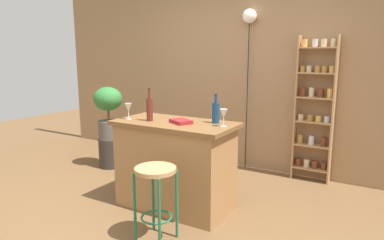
# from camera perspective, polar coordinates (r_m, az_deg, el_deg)

# --- Properties ---
(ground) EXTENTS (12.00, 12.00, 0.00)m
(ground) POSITION_cam_1_polar(r_m,az_deg,el_deg) (3.49, -5.55, -15.68)
(ground) COLOR brown
(back_wall) EXTENTS (6.40, 0.10, 2.80)m
(back_wall) POSITION_cam_1_polar(r_m,az_deg,el_deg) (4.83, 8.12, 8.88)
(back_wall) COLOR #997551
(back_wall) RESTS_ON ground
(kitchen_counter) EXTENTS (1.22, 0.62, 0.89)m
(kitchen_counter) POSITION_cam_1_polar(r_m,az_deg,el_deg) (3.55, -2.79, -7.34)
(kitchen_counter) COLOR #9E7042
(kitchen_counter) RESTS_ON ground
(bar_stool) EXTENTS (0.35, 0.35, 0.64)m
(bar_stool) POSITION_cam_1_polar(r_m,az_deg,el_deg) (2.93, -5.98, -10.76)
(bar_stool) COLOR #196642
(bar_stool) RESTS_ON ground
(spice_shelf) EXTENTS (0.45, 0.14, 1.77)m
(spice_shelf) POSITION_cam_1_polar(r_m,az_deg,el_deg) (4.44, 19.46, 1.72)
(spice_shelf) COLOR tan
(spice_shelf) RESTS_ON ground
(plant_stool) EXTENTS (0.31, 0.31, 0.40)m
(plant_stool) POSITION_cam_1_polar(r_m,az_deg,el_deg) (4.98, -13.28, -5.24)
(plant_stool) COLOR #2D2823
(plant_stool) RESTS_ON ground
(potted_plant) EXTENTS (0.40, 0.36, 0.72)m
(potted_plant) POSITION_cam_1_polar(r_m,az_deg,el_deg) (4.85, -13.60, 1.84)
(potted_plant) COLOR #514C47
(potted_plant) RESTS_ON plant_stool
(bottle_sauce_amber) EXTENTS (0.06, 0.06, 0.33)m
(bottle_sauce_amber) POSITION_cam_1_polar(r_m,az_deg,el_deg) (3.48, -6.98, 1.87)
(bottle_sauce_amber) COLOR #5B2319
(bottle_sauce_amber) RESTS_ON kitchen_counter
(bottle_olive_oil) EXTENTS (0.07, 0.07, 0.28)m
(bottle_olive_oil) POSITION_cam_1_polar(r_m,az_deg,el_deg) (3.36, 3.92, 1.30)
(bottle_olive_oil) COLOR navy
(bottle_olive_oil) RESTS_ON kitchen_counter
(wine_glass_left) EXTENTS (0.07, 0.07, 0.16)m
(wine_glass_left) POSITION_cam_1_polar(r_m,az_deg,el_deg) (3.20, 5.22, 0.98)
(wine_glass_left) COLOR silver
(wine_glass_left) RESTS_ON kitchen_counter
(wine_glass_center) EXTENTS (0.07, 0.07, 0.16)m
(wine_glass_center) POSITION_cam_1_polar(r_m,az_deg,el_deg) (3.61, -10.42, 1.98)
(wine_glass_center) COLOR silver
(wine_glass_center) RESTS_ON kitchen_counter
(cookbook) EXTENTS (0.26, 0.23, 0.03)m
(cookbook) POSITION_cam_1_polar(r_m,az_deg,el_deg) (3.36, -1.84, -0.23)
(cookbook) COLOR maroon
(cookbook) RESTS_ON kitchen_counter
(pendant_globe_light) EXTENTS (0.19, 0.19, 2.12)m
(pendant_globe_light) POSITION_cam_1_polar(r_m,az_deg,el_deg) (4.70, 9.41, 15.94)
(pendant_globe_light) COLOR black
(pendant_globe_light) RESTS_ON ground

